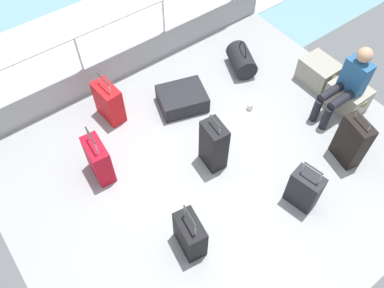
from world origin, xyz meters
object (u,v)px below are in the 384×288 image
(suitcase_5, at_px, (352,141))
(suitcase_0, at_px, (214,145))
(cargo_crate_0, at_px, (319,72))
(paper_cup, at_px, (250,106))
(passenger_seated, at_px, (347,83))
(suitcase_4, at_px, (99,160))
(suitcase_3, at_px, (304,189))
(duffel_bag, at_px, (241,60))
(cargo_crate_1, at_px, (347,96))
(suitcase_2, at_px, (182,99))
(suitcase_6, at_px, (109,102))
(suitcase_1, at_px, (190,235))

(suitcase_5, bearing_deg, suitcase_0, -124.50)
(cargo_crate_0, xyz_separation_m, paper_cup, (-0.18, -1.19, -0.14))
(passenger_seated, bearing_deg, suitcase_4, -108.86)
(suitcase_3, xyz_separation_m, suitcase_4, (-1.80, -1.74, 0.02))
(suitcase_5, bearing_deg, duffel_bag, 179.49)
(cargo_crate_1, height_order, suitcase_3, suitcase_3)
(cargo_crate_0, distance_m, duffel_bag, 1.17)
(cargo_crate_0, bearing_deg, duffel_bag, -140.48)
(cargo_crate_1, xyz_separation_m, suitcase_5, (0.60, -0.71, 0.16))
(cargo_crate_0, xyz_separation_m, suitcase_0, (0.21, -2.19, 0.17))
(suitcase_0, height_order, suitcase_2, suitcase_0)
(suitcase_4, bearing_deg, suitcase_5, 57.55)
(cargo_crate_0, xyz_separation_m, duffel_bag, (-0.90, -0.74, -0.01))
(suitcase_0, relative_size, suitcase_2, 1.06)
(suitcase_2, height_order, suitcase_4, suitcase_4)
(cargo_crate_0, distance_m, suitcase_6, 3.12)
(passenger_seated, distance_m, paper_cup, 1.33)
(cargo_crate_0, relative_size, paper_cup, 5.62)
(passenger_seated, distance_m, suitcase_1, 2.91)
(cargo_crate_1, bearing_deg, suitcase_3, -66.72)
(suitcase_3, bearing_deg, cargo_crate_0, 127.49)
(passenger_seated, distance_m, suitcase_2, 2.25)
(cargo_crate_0, height_order, suitcase_0, suitcase_0)
(suitcase_0, distance_m, suitcase_2, 1.10)
(suitcase_4, bearing_deg, passenger_seated, 71.14)
(suitcase_0, relative_size, suitcase_6, 1.14)
(cargo_crate_1, distance_m, paper_cup, 1.38)
(cargo_crate_1, relative_size, passenger_seated, 0.52)
(suitcase_0, height_order, suitcase_4, suitcase_0)
(cargo_crate_1, relative_size, suitcase_5, 0.70)
(cargo_crate_0, distance_m, suitcase_4, 3.46)
(suitcase_4, distance_m, duffel_bag, 2.72)
(suitcase_2, xyz_separation_m, suitcase_3, (2.13, 0.23, 0.14))
(cargo_crate_1, relative_size, paper_cup, 5.62)
(cargo_crate_0, relative_size, suitcase_2, 0.71)
(suitcase_3, height_order, suitcase_6, suitcase_3)
(suitcase_6, bearing_deg, passenger_seated, 54.68)
(cargo_crate_1, xyz_separation_m, passenger_seated, (0.00, -0.18, 0.38))
(suitcase_5, bearing_deg, paper_cup, -162.74)
(suitcase_0, distance_m, duffel_bag, 1.84)
(suitcase_0, bearing_deg, suitcase_3, 24.72)
(suitcase_0, height_order, paper_cup, suitcase_0)
(cargo_crate_0, height_order, cargo_crate_1, cargo_crate_1)
(cargo_crate_0, distance_m, suitcase_0, 2.21)
(suitcase_2, height_order, duffel_bag, duffel_bag)
(suitcase_1, distance_m, suitcase_3, 1.45)
(passenger_seated, xyz_separation_m, suitcase_4, (-1.09, -3.20, -0.28))
(passenger_seated, distance_m, suitcase_6, 3.22)
(passenger_seated, bearing_deg, suitcase_0, -100.97)
(passenger_seated, bearing_deg, suitcase_1, -82.94)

